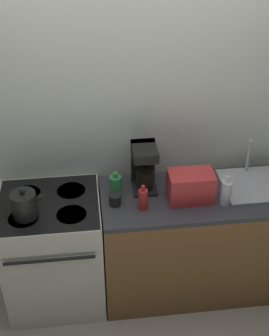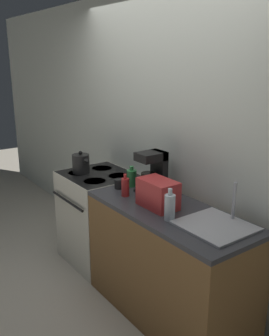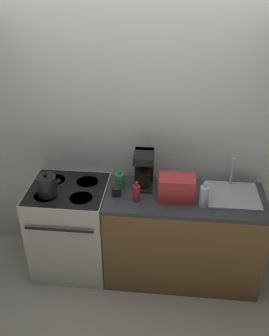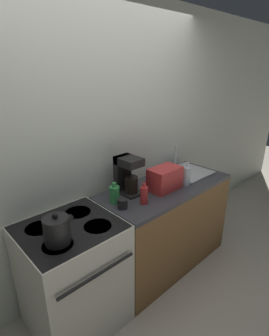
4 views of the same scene
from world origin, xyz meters
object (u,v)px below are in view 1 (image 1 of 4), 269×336
(stove, at_px, (54,250))
(bottle_clear, at_px, (226,192))
(coffee_maker, at_px, (144,165))
(kettle, at_px, (24,205))
(bottle_red, at_px, (143,199))
(bottle_green, at_px, (116,185))
(toaster, at_px, (191,186))
(cup_black, at_px, (115,200))

(stove, bearing_deg, bottle_clear, -6.65)
(coffee_maker, bearing_deg, bottle_clear, -27.53)
(kettle, bearing_deg, bottle_clear, -1.25)
(coffee_maker, height_order, bottle_red, coffee_maker)
(kettle, xyz_separation_m, bottle_green, (0.62, 0.17, -0.02))
(stove, bearing_deg, bottle_red, -10.94)
(coffee_maker, xyz_separation_m, bottle_clear, (0.53, -0.28, -0.09))
(coffee_maker, relative_size, bottle_red, 1.83)
(toaster, relative_size, bottle_clear, 1.35)
(stove, relative_size, cup_black, 11.01)
(bottle_clear, height_order, bottle_red, bottle_clear)
(stove, bearing_deg, bottle_green, 7.04)
(stove, relative_size, bottle_red, 4.88)
(bottle_clear, relative_size, cup_black, 2.77)
(bottle_clear, bearing_deg, toaster, 160.36)
(bottle_red, distance_m, cup_black, 0.20)
(kettle, bearing_deg, stove, 38.38)
(stove, height_order, bottle_red, bottle_red)
(bottle_green, xyz_separation_m, cup_black, (-0.02, -0.12, -0.04))
(stove, height_order, toaster, toaster)
(kettle, relative_size, bottle_green, 1.21)
(kettle, height_order, coffee_maker, coffee_maker)
(bottle_green, bearing_deg, toaster, -13.12)
(bottle_red, xyz_separation_m, cup_black, (-0.18, 0.06, -0.04))
(bottle_red, bearing_deg, cup_black, 161.22)
(bottle_red, bearing_deg, toaster, 10.80)
(kettle, relative_size, bottle_clear, 0.96)
(toaster, relative_size, cup_black, 3.73)
(bottle_clear, distance_m, bottle_red, 0.57)
(coffee_maker, height_order, cup_black, coffee_maker)
(cup_black, bearing_deg, bottle_red, -18.78)
(toaster, relative_size, coffee_maker, 0.90)
(coffee_maker, xyz_separation_m, cup_black, (-0.23, -0.20, -0.14))
(bottle_green, relative_size, cup_black, 2.19)
(bottle_green, bearing_deg, bottle_red, -47.32)
(bottle_clear, xyz_separation_m, bottle_red, (-0.57, 0.02, -0.02))
(bottle_clear, distance_m, bottle_green, 0.76)
(stove, bearing_deg, kettle, -141.62)
(kettle, bearing_deg, cup_black, 4.77)
(bottle_red, relative_size, bottle_green, 1.03)
(toaster, bearing_deg, cup_black, -179.79)
(cup_black, bearing_deg, coffee_maker, 40.94)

